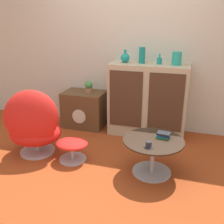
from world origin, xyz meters
name	(u,v)px	position (x,y,z in m)	size (l,w,h in m)	color
ground_plane	(97,171)	(0.00, 0.00, 0.00)	(12.00, 12.00, 0.00)	#9E3D19
wall_back	(129,44)	(0.00, 1.48, 1.30)	(6.40, 0.06, 2.60)	beige
sideboard	(148,100)	(0.37, 1.21, 0.54)	(1.12, 0.48, 1.07)	tan
tv_console	(85,109)	(-0.65, 1.23, 0.28)	(0.65, 0.46, 0.57)	brown
egg_chair	(34,125)	(-0.89, 0.14, 0.41)	(0.83, 0.79, 0.90)	#B7B7BC
ottoman	(72,146)	(-0.38, 0.15, 0.19)	(0.40, 0.34, 0.27)	#B7B7BC
coffee_table	(153,151)	(0.61, 0.16, 0.28)	(0.68, 0.68, 0.42)	#B7B7BC
vase_leftmost	(125,58)	(0.01, 1.22, 1.14)	(0.13, 0.13, 0.18)	teal
vase_inner_left	(142,55)	(0.25, 1.22, 1.18)	(0.09, 0.09, 0.22)	#147A75
vase_inner_right	(159,61)	(0.50, 1.22, 1.12)	(0.07, 0.07, 0.14)	teal
vase_rightmost	(177,58)	(0.73, 1.22, 1.16)	(0.13, 0.13, 0.18)	teal
potted_plant	(89,87)	(-0.57, 1.23, 0.66)	(0.12, 0.12, 0.19)	#996B4C
teacup	(149,145)	(0.59, -0.03, 0.44)	(0.10, 0.10, 0.06)	#2D2D33
book_stack	(163,135)	(0.71, 0.25, 0.45)	(0.16, 0.12, 0.06)	#237038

